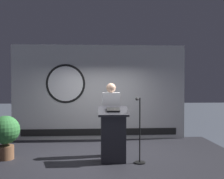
% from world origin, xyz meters
% --- Properties ---
extents(ground_plane, '(40.00, 40.00, 0.00)m').
position_xyz_m(ground_plane, '(0.00, 0.00, 0.00)').
color(ground_plane, '#383D47').
extents(stage_platform, '(6.40, 4.00, 0.30)m').
position_xyz_m(stage_platform, '(0.00, 0.00, 0.15)').
color(stage_platform, black).
rests_on(stage_platform, ground).
extents(banner_display, '(5.14, 0.12, 2.81)m').
position_xyz_m(banner_display, '(-0.03, 1.85, 1.70)').
color(banner_display, silver).
rests_on(banner_display, stage_platform).
extents(podium, '(0.64, 0.49, 1.17)m').
position_xyz_m(podium, '(0.25, -0.52, 0.86)').
color(podium, '#26262B').
rests_on(podium, stage_platform).
extents(speaker_person, '(0.40, 0.26, 1.68)m').
position_xyz_m(speaker_person, '(0.24, -0.04, 1.16)').
color(speaker_person, black).
rests_on(speaker_person, stage_platform).
extents(microphone_stand, '(0.24, 0.56, 1.38)m').
position_xyz_m(microphone_stand, '(0.80, -0.61, 0.78)').
color(microphone_stand, black).
rests_on(microphone_stand, stage_platform).
extents(potted_plant, '(0.62, 0.62, 0.96)m').
position_xyz_m(potted_plant, '(-2.11, -0.19, 0.88)').
color(potted_plant, brown).
rests_on(potted_plant, stage_platform).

